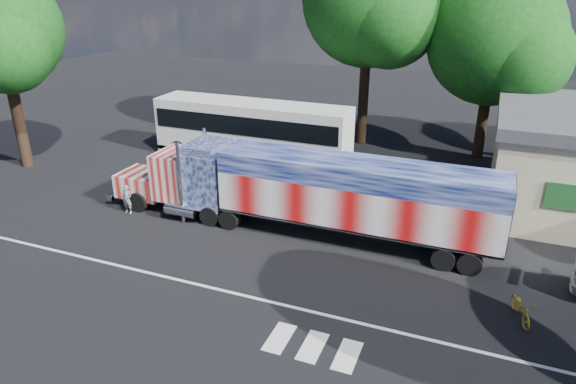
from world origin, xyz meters
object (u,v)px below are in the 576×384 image
at_px(tree_n_mid, 371,0).
at_px(coach_bus, 252,130).
at_px(bicycle, 521,308).
at_px(tree_ne_a, 497,39).
at_px(semi_truck, 306,191).
at_px(tree_w_a, 0,30).
at_px(woman, 127,199).

bearing_deg(tree_n_mid, coach_bus, -134.56).
distance_m(bicycle, tree_n_mid, 23.09).
bearing_deg(tree_ne_a, semi_truck, -116.42).
distance_m(tree_ne_a, tree_w_a, 29.80).
height_order(coach_bus, tree_n_mid, tree_n_mid).
distance_m(woman, tree_n_mid, 20.42).
bearing_deg(coach_bus, tree_ne_a, 22.45).
bearing_deg(tree_ne_a, tree_w_a, -155.11).
relative_size(coach_bus, woman, 8.68).
height_order(coach_bus, bicycle, coach_bus).
bearing_deg(semi_truck, bicycle, -20.45).
distance_m(semi_truck, tree_ne_a, 17.18).
relative_size(coach_bus, tree_ne_a, 1.10).
height_order(tree_ne_a, tree_n_mid, tree_n_mid).
bearing_deg(woman, tree_n_mid, 61.80).
bearing_deg(woman, bicycle, -7.35).
relative_size(woman, tree_w_a, 0.13).
bearing_deg(bicycle, tree_ne_a, 78.60).
relative_size(woman, tree_n_mid, 0.11).
relative_size(bicycle, tree_n_mid, 0.12).
relative_size(semi_truck, woman, 12.97).
xyz_separation_m(bicycle, tree_w_a, (-29.28, 5.54, 7.99)).
height_order(semi_truck, bicycle, semi_truck).
xyz_separation_m(tree_w_a, tree_n_mid, (18.90, 12.81, 1.43)).
height_order(bicycle, tree_w_a, tree_w_a).
relative_size(tree_w_a, tree_n_mid, 0.84).
bearing_deg(tree_w_a, semi_truck, -5.78).
xyz_separation_m(tree_ne_a, tree_n_mid, (-8.13, 0.28, 2.12)).
bearing_deg(woman, tree_ne_a, 43.13).
xyz_separation_m(semi_truck, tree_ne_a, (7.23, 14.54, 5.61)).
height_order(tree_ne_a, tree_w_a, tree_w_a).
distance_m(tree_w_a, tree_n_mid, 22.88).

